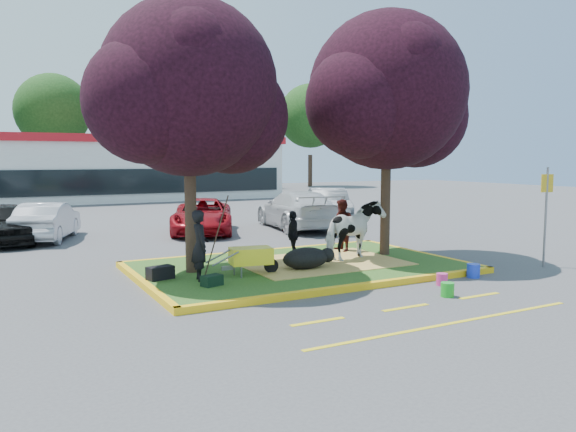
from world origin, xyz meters
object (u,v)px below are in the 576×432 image
handler (200,245)px  bucket_pink (442,279)px  cow (354,231)px  bucket_blue (473,271)px  wheelbarrow (251,256)px  calf (306,258)px  car_black (4,223)px  car_silver (47,221)px  bucket_green (447,290)px  sign_post (546,205)px

handler → bucket_pink: bearing=-108.9°
cow → bucket_blue: (1.66, -2.70, -0.78)m
handler → wheelbarrow: (1.26, -0.01, -0.35)m
cow → calf: cow is taller
calf → handler: (-2.76, -0.02, 0.53)m
cow → car_black: (-8.26, 8.80, -0.25)m
calf → car_black: (-6.48, 9.29, 0.28)m
car_silver → wheelbarrow: bearing=130.1°
car_black → cow: bearing=-48.8°
bucket_pink → car_silver: (-7.27, 11.94, 0.54)m
cow → car_black: cow is taller
bucket_green → car_black: 14.95m
cow → handler: bearing=77.4°
sign_post → bucket_pink: sign_post is taller
wheelbarrow → sign_post: sign_post is taller
bucket_blue → calf: bearing=147.4°
bucket_pink → bucket_blue: 1.31m
handler → sign_post: 9.17m
bucket_pink → calf: bearing=131.0°
handler → sign_post: sign_post is taller
cow → sign_post: (4.36, -2.60, 0.71)m
cow → calf: (-1.79, -0.49, -0.53)m
sign_post → bucket_blue: 3.08m
sign_post → car_silver: (-11.26, 11.56, -0.98)m
calf → bucket_green: (1.51, -3.34, -0.27)m
car_silver → sign_post: bearing=153.5°
wheelbarrow → bucket_green: bearing=-38.3°
sign_post → car_black: sign_post is taller
car_black → bucket_green: bearing=-59.6°
cow → car_black: size_ratio=0.46×
wheelbarrow → car_silver: (-3.61, 9.48, 0.07)m
wheelbarrow → car_silver: 10.15m
cow → sign_post: 5.12m
cow → bucket_blue: 3.26m
handler → bucket_pink: 5.57m
sign_post → car_silver: size_ratio=0.65×
sign_post → car_black: size_ratio=0.65×
bucket_green → cow: bearing=85.9°
calf → bucket_blue: calf is taller
calf → bucket_blue: (3.45, -2.21, -0.25)m
bucket_green → bucket_pink: size_ratio=1.08×
cow → sign_post: size_ratio=0.71×
bucket_green → car_black: car_black is taller
wheelbarrow → bucket_pink: wheelbarrow is taller
cow → bucket_pink: (0.38, -2.98, -0.81)m
bucket_pink → car_black: (-8.64, 11.78, 0.56)m
cow → car_silver: bearing=18.6°
car_black → bucket_pink: bearing=-55.7°
handler → wheelbarrow: handler is taller
calf → bucket_blue: bearing=-7.9°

